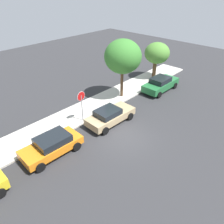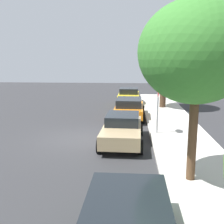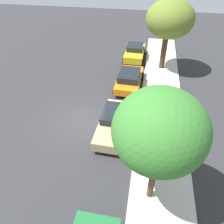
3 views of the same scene
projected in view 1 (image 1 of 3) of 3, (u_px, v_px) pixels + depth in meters
name	position (u px, v px, depth m)	size (l,w,h in m)	color
ground_plane	(125.00, 136.00, 16.70)	(60.00, 60.00, 0.00)	#2D2D30
sidewalk_curb	(82.00, 112.00, 19.62)	(32.00, 3.00, 0.14)	beige
stop_sign	(82.00, 101.00, 17.46)	(0.78, 0.08, 2.80)	gray
parked_car_tan	(110.00, 116.00, 17.95)	(4.35, 2.09, 1.36)	tan
parked_car_orange	(52.00, 145.00, 14.75)	(4.17, 2.16, 1.36)	orange
parked_car_green	(161.00, 84.00, 23.19)	(4.58, 2.04, 1.51)	#236B38
street_tree_near_corner	(123.00, 57.00, 20.04)	(3.46, 3.46, 5.78)	#513823
street_tree_mid_block	(157.00, 53.00, 24.87)	(2.84, 2.84, 4.27)	#513823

